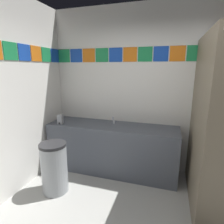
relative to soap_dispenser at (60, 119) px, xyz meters
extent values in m
cube|color=white|center=(1.72, 0.52, 0.48)|extent=(3.98, 0.08, 2.78)
cube|color=#1E8C4C|center=(-0.14, 0.48, 1.08)|extent=(0.23, 0.01, 0.23)
cube|color=#1947B7|center=(0.10, 0.48, 1.08)|extent=(0.23, 0.01, 0.23)
cube|color=orange|center=(0.35, 0.48, 1.08)|extent=(0.23, 0.01, 0.23)
cube|color=#1E8C4C|center=(0.60, 0.48, 1.08)|extent=(0.23, 0.01, 0.23)
cube|color=#1947B7|center=(0.85, 0.48, 1.08)|extent=(0.23, 0.01, 0.23)
cube|color=orange|center=(1.10, 0.48, 1.08)|extent=(0.23, 0.01, 0.23)
cube|color=#1E8C4C|center=(1.35, 0.48, 1.08)|extent=(0.23, 0.01, 0.23)
cube|color=#1947B7|center=(1.60, 0.48, 1.08)|extent=(0.23, 0.01, 0.23)
cube|color=orange|center=(1.85, 0.48, 1.08)|extent=(0.23, 0.01, 0.23)
cube|color=#1E8C4C|center=(2.09, 0.48, 1.08)|extent=(0.23, 0.01, 0.23)
cube|color=#1947B7|center=(2.34, 0.48, 1.08)|extent=(0.23, 0.01, 0.23)
cube|color=#1E8C4C|center=(-0.26, -0.64, 1.08)|extent=(0.01, 0.23, 0.23)
cube|color=#1947B7|center=(-0.26, -0.39, 1.08)|extent=(0.01, 0.23, 0.23)
cube|color=orange|center=(-0.26, -0.14, 1.08)|extent=(0.01, 0.23, 0.23)
cube|color=#1E8C4C|center=(-0.26, 0.11, 1.08)|extent=(0.01, 0.23, 0.23)
cube|color=#1947B7|center=(-0.26, 0.36, 1.08)|extent=(0.01, 0.23, 0.23)
cube|color=#4C515B|center=(0.88, 0.18, -0.49)|extent=(2.20, 0.60, 0.83)
cube|color=#4C515B|center=(0.88, 0.47, -0.12)|extent=(2.20, 0.03, 0.08)
cylinder|color=#F6E4CB|center=(0.88, 0.15, -0.13)|extent=(0.34, 0.34, 0.10)
cylinder|color=silver|center=(0.88, 0.29, -0.05)|extent=(0.04, 0.04, 0.05)
cylinder|color=silver|center=(0.88, 0.24, 0.02)|extent=(0.02, 0.06, 0.09)
cube|color=gray|center=(0.00, 0.00, 0.00)|extent=(0.09, 0.07, 0.16)
cylinder|color=black|center=(0.00, -0.04, -0.06)|extent=(0.02, 0.02, 0.03)
cube|color=#726651|center=(2.14, -0.17, 0.18)|extent=(0.04, 1.31, 2.17)
cylinder|color=silver|center=(2.16, -0.81, 0.28)|extent=(0.02, 0.02, 0.10)
cylinder|color=#999EA3|center=(0.25, -0.62, -0.56)|extent=(0.37, 0.37, 0.71)
cylinder|color=#262628|center=(0.25, -0.62, -0.18)|extent=(0.38, 0.38, 0.04)
camera|label=1|loc=(1.77, -2.68, 0.87)|focal=29.80mm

